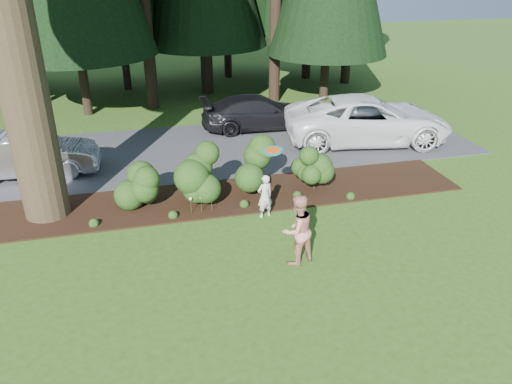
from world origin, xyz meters
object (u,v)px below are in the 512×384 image
at_px(child, 265,196).
at_px(adult, 297,230).
at_px(car_silver_wagon, 30,155).
at_px(car_white_suv, 368,119).
at_px(frisbee, 273,151).
at_px(car_dark_suv, 258,112).

xyz_separation_m(child, adult, (0.16, -2.42, 0.25)).
bearing_deg(car_silver_wagon, adult, -133.77).
bearing_deg(car_white_suv, frisbee, 143.28).
bearing_deg(car_dark_suv, adult, 171.47).
relative_size(car_dark_suv, frisbee, 8.41).
height_order(car_silver_wagon, car_white_suv, car_white_suv).
height_order(car_white_suv, car_dark_suv, car_white_suv).
distance_m(car_white_suv, frisbee, 7.38).
xyz_separation_m(car_silver_wagon, car_dark_suv, (8.58, 2.92, -0.03)).
relative_size(car_dark_suv, child, 3.70).
height_order(car_white_suv, frisbee, frisbee).
relative_size(car_silver_wagon, frisbee, 7.71).
relative_size(car_silver_wagon, adult, 2.44).
xyz_separation_m(car_white_suv, frisbee, (-5.28, -5.04, 1.08)).
height_order(car_silver_wagon, child, car_silver_wagon).
relative_size(car_silver_wagon, car_dark_suv, 0.92).
distance_m(child, frisbee, 1.37).
bearing_deg(frisbee, child, 177.12).
relative_size(car_white_suv, car_dark_suv, 1.35).
bearing_deg(frisbee, car_silver_wagon, 146.34).
bearing_deg(frisbee, car_dark_suv, 78.81).
relative_size(car_silver_wagon, car_white_suv, 0.68).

